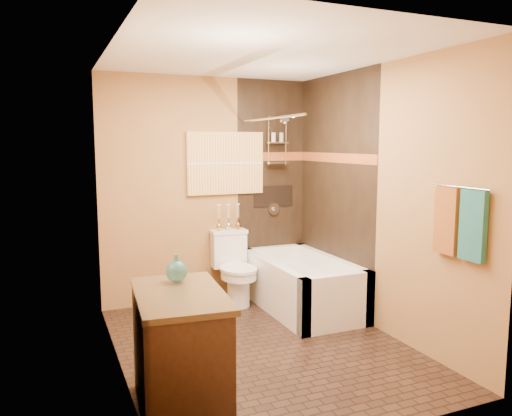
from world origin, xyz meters
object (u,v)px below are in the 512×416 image
toilet (234,268)px  vanity (180,352)px  sunset_painting (226,163)px  bathtub (302,289)px

toilet → vanity: vanity is taller
vanity → sunset_painting: bearing=68.4°
bathtub → vanity: 2.30m
sunset_painting → bathtub: bearing=-50.4°
sunset_painting → toilet: 1.18m
toilet → vanity: (-1.12, -1.98, 0.00)m
sunset_painting → toilet: bearing=-90.0°
bathtub → vanity: vanity is taller
bathtub → toilet: toilet is taller
sunset_painting → vanity: size_ratio=0.93×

